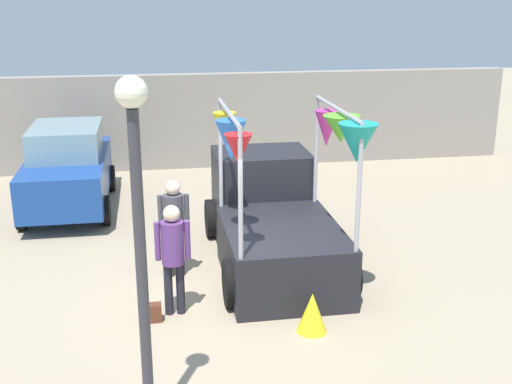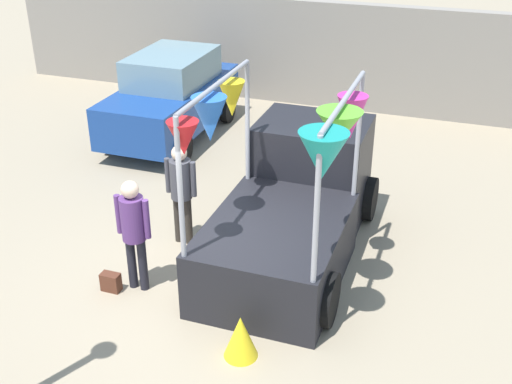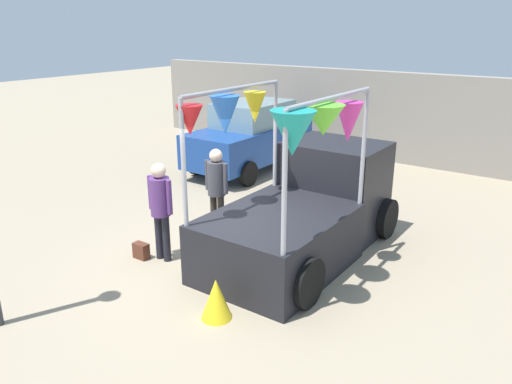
{
  "view_description": "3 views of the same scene",
  "coord_description": "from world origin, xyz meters",
  "px_view_note": "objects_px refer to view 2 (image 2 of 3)",
  "views": [
    {
      "loc": [
        -1.25,
        -9.39,
        4.69
      ],
      "look_at": [
        0.42,
        0.46,
        1.58
      ],
      "focal_mm": 45.0,
      "sensor_mm": 36.0,
      "label": 1
    },
    {
      "loc": [
        3.19,
        -7.22,
        5.59
      ],
      "look_at": [
        0.48,
        0.52,
        1.35
      ],
      "focal_mm": 45.0,
      "sensor_mm": 36.0,
      "label": 2
    },
    {
      "loc": [
        4.89,
        -5.99,
        3.93
      ],
      "look_at": [
        0.42,
        0.32,
        1.3
      ],
      "focal_mm": 35.0,
      "sensor_mm": 36.0,
      "label": 3
    }
  ],
  "objects_px": {
    "person_customer": "(133,225)",
    "handbag": "(111,282)",
    "folded_kite_bundle_sunflower": "(241,337)",
    "vendor_truck": "(296,199)",
    "person_vendor": "(181,185)",
    "parked_car": "(171,96)"
  },
  "relations": [
    {
      "from": "parked_car",
      "to": "person_vendor",
      "type": "height_order",
      "value": "parked_car"
    },
    {
      "from": "person_customer",
      "to": "folded_kite_bundle_sunflower",
      "type": "height_order",
      "value": "person_customer"
    },
    {
      "from": "parked_car",
      "to": "person_vendor",
      "type": "relative_size",
      "value": 2.34
    },
    {
      "from": "person_customer",
      "to": "folded_kite_bundle_sunflower",
      "type": "relative_size",
      "value": 2.9
    },
    {
      "from": "parked_car",
      "to": "folded_kite_bundle_sunflower",
      "type": "relative_size",
      "value": 6.67
    },
    {
      "from": "vendor_truck",
      "to": "person_vendor",
      "type": "relative_size",
      "value": 2.45
    },
    {
      "from": "person_customer",
      "to": "handbag",
      "type": "distance_m",
      "value": 1.0
    },
    {
      "from": "parked_car",
      "to": "person_vendor",
      "type": "bearing_deg",
      "value": -62.03
    },
    {
      "from": "vendor_truck",
      "to": "person_customer",
      "type": "xyz_separation_m",
      "value": [
        -1.85,
        -1.81,
        0.18
      ]
    },
    {
      "from": "vendor_truck",
      "to": "person_vendor",
      "type": "height_order",
      "value": "vendor_truck"
    },
    {
      "from": "handbag",
      "to": "folded_kite_bundle_sunflower",
      "type": "xyz_separation_m",
      "value": [
        2.27,
        -0.68,
        0.16
      ]
    },
    {
      "from": "person_customer",
      "to": "vendor_truck",
      "type": "bearing_deg",
      "value": 44.48
    },
    {
      "from": "vendor_truck",
      "to": "folded_kite_bundle_sunflower",
      "type": "height_order",
      "value": "vendor_truck"
    },
    {
      "from": "person_customer",
      "to": "folded_kite_bundle_sunflower",
      "type": "bearing_deg",
      "value": -24.55
    },
    {
      "from": "handbag",
      "to": "folded_kite_bundle_sunflower",
      "type": "distance_m",
      "value": 2.38
    },
    {
      "from": "parked_car",
      "to": "folded_kite_bundle_sunflower",
      "type": "bearing_deg",
      "value": -57.71
    },
    {
      "from": "parked_car",
      "to": "person_customer",
      "type": "distance_m",
      "value": 5.88
    },
    {
      "from": "person_vendor",
      "to": "folded_kite_bundle_sunflower",
      "type": "bearing_deg",
      "value": -50.84
    },
    {
      "from": "handbag",
      "to": "folded_kite_bundle_sunflower",
      "type": "relative_size",
      "value": 0.47
    },
    {
      "from": "parked_car",
      "to": "folded_kite_bundle_sunflower",
      "type": "distance_m",
      "value": 7.56
    },
    {
      "from": "parked_car",
      "to": "person_customer",
      "type": "bearing_deg",
      "value": -69.07
    },
    {
      "from": "person_customer",
      "to": "person_vendor",
      "type": "xyz_separation_m",
      "value": [
        0.08,
        1.39,
        -0.02
      ]
    }
  ]
}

